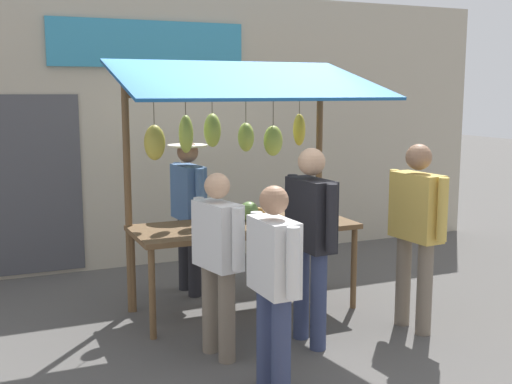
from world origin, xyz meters
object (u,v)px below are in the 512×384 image
object	(u,v)px
vendor_with_sunhat	(189,204)
shopper_in_striped_shirt	(274,277)
shopper_in_grey_tee	(416,223)
shopper_with_ponytail	(311,231)
market_stall	(241,157)
shopper_with_shopping_bag	(218,254)

from	to	relation	value
vendor_with_sunhat	shopper_in_striped_shirt	world-z (taller)	vendor_with_sunhat
shopper_in_grey_tee	shopper_with_ponytail	size ratio (longest dim) A/B	1.00
shopper_in_grey_tee	shopper_with_ponytail	bearing A→B (deg)	80.62
vendor_with_sunhat	shopper_in_grey_tee	xyz separation A→B (m)	(-1.57, 1.86, 0.02)
shopper_in_grey_tee	shopper_with_ponytail	distance (m)	1.04
shopper_in_grey_tee	shopper_in_striped_shirt	world-z (taller)	shopper_in_grey_tee
market_stall	shopper_in_grey_tee	world-z (taller)	market_stall
shopper_in_grey_tee	shopper_with_shopping_bag	distance (m)	1.87
shopper_in_grey_tee	shopper_with_ponytail	world-z (taller)	shopper_in_grey_tee
vendor_with_sunhat	shopper_with_ponytail	distance (m)	1.86
market_stall	shopper_with_shopping_bag	size ratio (longest dim) A/B	1.62
shopper_in_grey_tee	shopper_in_striped_shirt	bearing A→B (deg)	105.07
market_stall	vendor_with_sunhat	size ratio (longest dim) A/B	1.50
market_stall	shopper_in_striped_shirt	xyz separation A→B (m)	(0.48, 1.81, -0.68)
shopper_with_shopping_bag	market_stall	bearing A→B (deg)	-43.25
market_stall	shopper_in_striped_shirt	bearing A→B (deg)	75.12
shopper_with_shopping_bag	shopper_in_striped_shirt	distance (m)	0.78
shopper_in_striped_shirt	shopper_with_shopping_bag	bearing A→B (deg)	9.33
market_stall	shopper_in_striped_shirt	world-z (taller)	market_stall
market_stall	shopper_with_ponytail	xyz separation A→B (m)	(-0.20, 1.10, -0.55)
shopper_with_ponytail	shopper_in_striped_shirt	world-z (taller)	shopper_with_ponytail
vendor_with_sunhat	market_stall	bearing A→B (deg)	20.30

